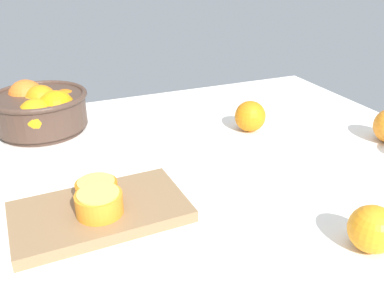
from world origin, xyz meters
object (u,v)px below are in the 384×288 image
object	(u,v)px
cutting_board	(100,212)
loose_orange_1	(250,116)
fruit_bowl	(42,109)
orange_half_1	(97,191)
loose_orange_3	(373,229)
orange_half_0	(99,203)

from	to	relation	value
cutting_board	loose_orange_1	distance (cm)	44.29
fruit_bowl	cutting_board	distance (cm)	39.87
cutting_board	loose_orange_1	bearing A→B (deg)	28.11
fruit_bowl	orange_half_1	size ratio (longest dim) A/B	3.21
loose_orange_3	orange_half_0	bearing A→B (deg)	148.28
fruit_bowl	loose_orange_1	xyz separation A→B (cm)	(43.84, -18.50, -1.82)
orange_half_1	loose_orange_3	size ratio (longest dim) A/B	0.99
cutting_board	loose_orange_3	bearing A→B (deg)	-33.88
fruit_bowl	cutting_board	xyz separation A→B (cm)	(4.84, -39.33, -4.41)
orange_half_0	loose_orange_1	distance (cm)	45.22
fruit_bowl	cutting_board	bearing A→B (deg)	-82.98
orange_half_0	loose_orange_3	size ratio (longest dim) A/B	1.06
cutting_board	orange_half_1	size ratio (longest dim) A/B	4.01
fruit_bowl	loose_orange_3	world-z (taller)	fruit_bowl
fruit_bowl	orange_half_1	xyz separation A→B (cm)	(5.02, -37.14, -1.80)
orange_half_0	orange_half_1	world-z (taller)	orange_half_0
loose_orange_3	fruit_bowl	bearing A→B (deg)	121.79
orange_half_1	loose_orange_3	world-z (taller)	loose_orange_3
loose_orange_3	orange_half_1	bearing A→B (deg)	143.47
fruit_bowl	orange_half_1	bearing A→B (deg)	-82.30
orange_half_1	loose_orange_1	bearing A→B (deg)	25.65
orange_half_1	fruit_bowl	bearing A→B (deg)	97.70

